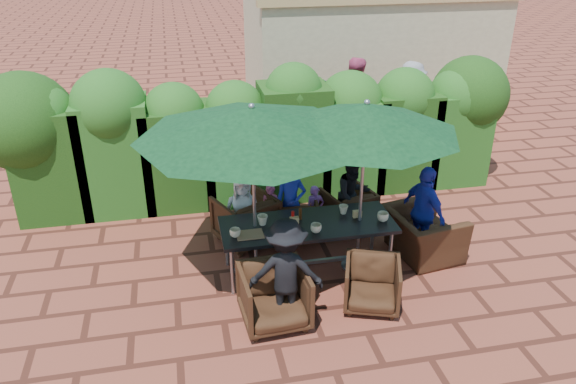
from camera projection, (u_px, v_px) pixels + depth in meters
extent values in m
plane|color=brown|center=(293.00, 263.00, 8.10)|extent=(80.00, 80.00, 0.00)
cube|color=black|center=(308.00, 225.00, 7.64)|extent=(2.37, 0.90, 0.05)
cube|color=gray|center=(307.00, 262.00, 7.90)|extent=(2.17, 0.05, 0.05)
cylinder|color=gray|center=(232.00, 271.00, 7.30)|extent=(0.05, 0.05, 0.70)
cylinder|color=gray|center=(227.00, 244.00, 7.91)|extent=(0.05, 0.05, 0.70)
cylinder|color=gray|center=(390.00, 253.00, 7.69)|extent=(0.05, 0.05, 0.70)
cylinder|color=gray|center=(373.00, 228.00, 8.31)|extent=(0.05, 0.05, 0.70)
cylinder|color=gray|center=(256.00, 271.00, 7.89)|extent=(0.44, 0.44, 0.03)
cylinder|color=gray|center=(254.00, 196.00, 7.37)|extent=(0.04, 0.04, 2.40)
cone|color=black|center=(252.00, 122.00, 6.92)|extent=(2.98, 2.98, 0.38)
sphere|color=gray|center=(251.00, 106.00, 6.84)|extent=(0.08, 0.08, 0.08)
cylinder|color=gray|center=(357.00, 265.00, 8.03)|extent=(0.44, 0.44, 0.03)
cylinder|color=gray|center=(361.00, 191.00, 7.51)|extent=(0.04, 0.04, 2.40)
cone|color=black|center=(366.00, 118.00, 7.07)|extent=(2.46, 2.46, 0.38)
sphere|color=gray|center=(367.00, 102.00, 6.98)|extent=(0.08, 0.08, 0.08)
imported|color=black|center=(246.00, 217.00, 8.49)|extent=(1.04, 1.02, 0.83)
imported|color=black|center=(296.00, 215.00, 8.69)|extent=(0.72, 0.68, 0.69)
imported|color=black|center=(348.00, 207.00, 8.90)|extent=(0.86, 0.82, 0.73)
imported|color=black|center=(274.00, 294.00, 6.76)|extent=(0.83, 0.79, 0.81)
imported|color=black|center=(372.00, 282.00, 7.07)|extent=(0.86, 0.83, 0.70)
imported|color=black|center=(424.00, 227.00, 8.13)|extent=(0.84, 1.14, 0.92)
imported|color=silver|center=(243.00, 211.00, 8.35)|extent=(0.58, 0.37, 1.13)
imported|color=#1E2BA7|center=(291.00, 203.00, 8.45)|extent=(0.51, 0.45, 1.25)
imported|color=black|center=(353.00, 195.00, 8.68)|extent=(0.68, 0.52, 1.25)
imported|color=black|center=(286.00, 272.00, 6.68)|extent=(0.96, 0.59, 1.39)
imported|color=#1E2BA7|center=(424.00, 212.00, 8.04)|extent=(0.63, 0.90, 1.39)
imported|color=#C74675|center=(271.00, 211.00, 8.63)|extent=(0.39, 0.36, 0.87)
imported|color=#9850AF|center=(315.00, 210.00, 8.73)|extent=(0.29, 0.24, 0.80)
imported|color=#278F41|center=(318.00, 115.00, 11.74)|extent=(1.54, 1.11, 1.57)
imported|color=#C74675|center=(353.00, 102.00, 11.94)|extent=(1.03, 0.77, 1.92)
imported|color=gray|center=(409.00, 103.00, 12.17)|extent=(1.09, 1.23, 1.78)
imported|color=beige|center=(235.00, 233.00, 7.28)|extent=(0.15, 0.15, 0.11)
imported|color=beige|center=(262.00, 220.00, 7.57)|extent=(0.15, 0.15, 0.14)
imported|color=beige|center=(316.00, 228.00, 7.39)|extent=(0.15, 0.15, 0.12)
imported|color=beige|center=(343.00, 209.00, 7.86)|extent=(0.13, 0.13, 0.12)
imported|color=beige|center=(383.00, 217.00, 7.66)|extent=(0.16, 0.16, 0.13)
cylinder|color=#B20C0A|center=(293.00, 217.00, 7.61)|extent=(0.04, 0.04, 0.17)
cylinder|color=#4C230C|center=(300.00, 214.00, 7.70)|extent=(0.04, 0.04, 0.17)
cube|color=#8B6443|center=(250.00, 235.00, 7.34)|extent=(0.35, 0.25, 0.02)
cube|color=#DCAE71|center=(294.00, 220.00, 7.60)|extent=(0.12, 0.06, 0.10)
cube|color=#DCAE71|center=(357.00, 214.00, 7.77)|extent=(0.12, 0.06, 0.10)
cube|color=#15340E|center=(52.00, 163.00, 9.08)|extent=(1.15, 0.95, 1.84)
sphere|color=#15340E|center=(43.00, 115.00, 8.72)|extent=(0.98, 0.98, 0.98)
cube|color=#15340E|center=(116.00, 156.00, 9.25)|extent=(1.15, 0.95, 1.90)
sphere|color=#15340E|center=(109.00, 107.00, 8.88)|extent=(1.21, 1.21, 1.21)
cube|color=#15340E|center=(178.00, 157.00, 9.47)|extent=(1.15, 0.95, 1.73)
sphere|color=#15340E|center=(174.00, 113.00, 9.14)|extent=(1.01, 1.01, 1.01)
cube|color=#15340E|center=(237.00, 153.00, 9.66)|extent=(1.15, 0.95, 1.71)
sphere|color=#15340E|center=(235.00, 110.00, 9.33)|extent=(1.00, 1.00, 1.00)
cube|color=#15340E|center=(294.00, 141.00, 9.78)|extent=(1.15, 0.95, 1.98)
sphere|color=#15340E|center=(294.00, 91.00, 9.39)|extent=(0.97, 0.97, 0.97)
cube|color=#15340E|center=(348.00, 144.00, 10.02)|extent=(1.15, 0.95, 1.71)
sphere|color=#15340E|center=(350.00, 103.00, 9.70)|extent=(1.14, 1.14, 1.14)
cube|color=#15340E|center=(401.00, 139.00, 10.20)|extent=(1.15, 0.95, 1.75)
sphere|color=#15340E|center=(405.00, 98.00, 9.86)|extent=(1.06, 1.06, 1.06)
cube|color=#15340E|center=(451.00, 136.00, 10.39)|extent=(1.15, 0.95, 1.70)
sphere|color=#15340E|center=(457.00, 97.00, 10.06)|extent=(1.05, 1.05, 1.05)
sphere|color=#15340E|center=(25.00, 122.00, 8.82)|extent=(1.60, 1.60, 1.60)
sphere|color=#15340E|center=(469.00, 95.00, 10.21)|extent=(1.40, 1.40, 1.40)
cube|color=beige|center=(370.00, 45.00, 14.20)|extent=(6.00, 3.00, 3.20)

